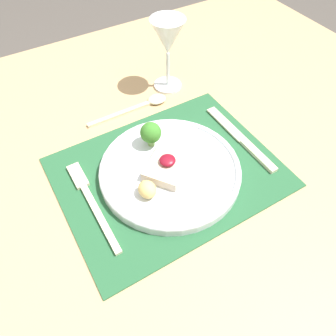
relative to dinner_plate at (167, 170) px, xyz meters
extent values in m
plane|color=#4C4742|center=(0.01, 0.00, -0.79)|extent=(8.00, 8.00, 0.00)
cube|color=tan|center=(0.01, 0.00, -0.03)|extent=(1.40, 1.15, 0.03)
cylinder|color=tan|center=(0.63, 0.51, -0.42)|extent=(0.06, 0.06, 0.74)
cube|color=#235633|center=(0.01, 0.00, -0.02)|extent=(0.41, 0.32, 0.00)
cylinder|color=silver|center=(0.00, 0.00, -0.01)|extent=(0.27, 0.27, 0.02)
torus|color=silver|center=(0.00, 0.00, 0.00)|extent=(0.27, 0.27, 0.01)
cube|color=beige|center=(0.00, 0.00, 0.01)|extent=(0.11, 0.11, 0.02)
ellipsoid|color=maroon|center=(0.00, 0.00, 0.03)|extent=(0.03, 0.03, 0.01)
cylinder|color=#84B256|center=(0.00, 0.07, 0.01)|extent=(0.01, 0.01, 0.02)
sphere|color=#387A28|center=(0.00, 0.07, 0.03)|extent=(0.04, 0.04, 0.04)
ellipsoid|color=#DBBC6B|center=(-0.06, -0.03, 0.02)|extent=(0.03, 0.04, 0.03)
cube|color=beige|center=(-0.15, -0.03, -0.01)|extent=(0.01, 0.15, 0.01)
cube|color=beige|center=(-0.15, 0.08, -0.01)|extent=(0.02, 0.06, 0.01)
cube|color=beige|center=(0.18, -0.05, -0.01)|extent=(0.02, 0.10, 0.01)
cube|color=beige|center=(0.18, 0.05, -0.01)|extent=(0.02, 0.12, 0.00)
cube|color=beige|center=(0.00, 0.20, -0.01)|extent=(0.16, 0.01, 0.01)
ellipsoid|color=beige|center=(0.09, 0.20, -0.01)|extent=(0.04, 0.04, 0.01)
cylinder|color=white|center=(0.14, 0.24, -0.01)|extent=(0.07, 0.07, 0.01)
cylinder|color=white|center=(0.14, 0.24, 0.03)|extent=(0.01, 0.01, 0.08)
cone|color=white|center=(0.14, 0.24, 0.11)|extent=(0.08, 0.08, 0.08)
camera|label=1|loc=(-0.20, -0.34, 0.48)|focal=35.00mm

